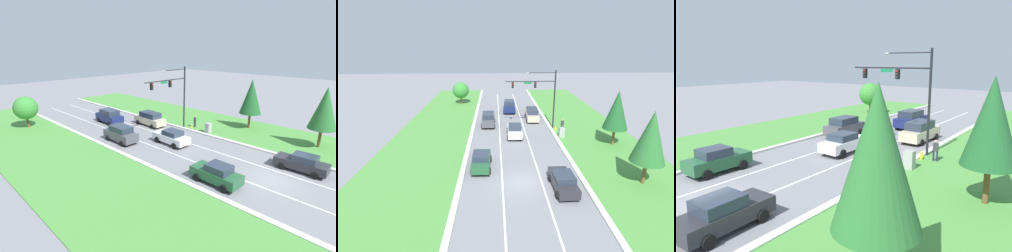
{
  "view_description": "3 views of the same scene",
  "coord_description": "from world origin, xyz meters",
  "views": [
    {
      "loc": [
        -20.6,
        -7.65,
        10.95
      ],
      "look_at": [
        1.17,
        13.52,
        1.65
      ],
      "focal_mm": 28.0,
      "sensor_mm": 36.0,
      "label": 1
    },
    {
      "loc": [
        -2.35,
        -20.91,
        12.44
      ],
      "look_at": [
        -0.91,
        13.41,
        1.01
      ],
      "focal_mm": 28.0,
      "sensor_mm": 36.0,
      "label": 2
    },
    {
      "loc": [
        15.74,
        -8.82,
        7.39
      ],
      "look_at": [
        -0.82,
        13.33,
        1.92
      ],
      "focal_mm": 35.0,
      "sensor_mm": 36.0,
      "label": 3
    }
  ],
  "objects": [
    {
      "name": "white_sedan",
      "position": [
        0.19,
        12.02,
        0.86
      ],
      "size": [
        2.18,
        4.61,
        1.69
      ],
      "rotation": [
        0.0,
        0.0,
        -0.03
      ],
      "color": "white",
      "rests_on": "ground_plane"
    },
    {
      "name": "forest_sedan",
      "position": [
        -3.84,
        3.05,
        0.86
      ],
      "size": [
        2.04,
        4.33,
        1.72
      ],
      "rotation": [
        0.0,
        0.0,
        -0.02
      ],
      "color": "#235633",
      "rests_on": "ground_plane"
    },
    {
      "name": "lane_stripe_inner_left",
      "position": [
        -1.8,
        0.0,
        0.0
      ],
      "size": [
        0.14,
        81.0,
        0.01
      ],
      "color": "white",
      "rests_on": "ground_plane"
    },
    {
      "name": "fire_hydrant",
      "position": [
        6.13,
        13.85,
        0.34
      ],
      "size": [
        0.34,
        0.2,
        0.7
      ],
      "color": "gold",
      "rests_on": "ground_plane"
    },
    {
      "name": "champagne_suv",
      "position": [
        3.52,
        19.43,
        0.99
      ],
      "size": [
        2.17,
        5.06,
        1.95
      ],
      "rotation": [
        0.0,
        0.0,
        -0.03
      ],
      "color": "beige",
      "rests_on": "ground_plane"
    },
    {
      "name": "conifer_far_right_tree",
      "position": [
        10.85,
        -0.61,
        4.51
      ],
      "size": [
        2.9,
        2.9,
        6.85
      ],
      "color": "brown",
      "rests_on": "ground_plane"
    },
    {
      "name": "charcoal_sedan",
      "position": [
        3.42,
        -1.24,
        0.81
      ],
      "size": [
        2.02,
        4.53,
        1.62
      ],
      "rotation": [
        0.0,
        0.0,
        0.03
      ],
      "color": "#28282D",
      "rests_on": "ground_plane"
    },
    {
      "name": "lane_stripe_inner_right",
      "position": [
        1.8,
        0.0,
        0.0
      ],
      "size": [
        0.14,
        81.0,
        0.01
      ],
      "color": "white",
      "rests_on": "ground_plane"
    },
    {
      "name": "curb_strip_left",
      "position": [
        -5.65,
        0.0,
        0.07
      ],
      "size": [
        0.5,
        90.0,
        0.15
      ],
      "color": "beige",
      "rests_on": "ground_plane"
    },
    {
      "name": "ground_plane",
      "position": [
        0.0,
        0.0,
        0.0
      ],
      "size": [
        160.0,
        160.0,
        0.0
      ],
      "primitive_type": "plane",
      "color": "slate"
    },
    {
      "name": "oak_near_left_tree",
      "position": [
        -9.14,
        30.72,
        2.8
      ],
      "size": [
        3.17,
        3.17,
        4.4
      ],
      "color": "brown",
      "rests_on": "ground_plane"
    },
    {
      "name": "graphite_suv",
      "position": [
        -3.43,
        16.87,
        1.0
      ],
      "size": [
        2.05,
        4.57,
        1.96
      ],
      "rotation": [
        0.0,
        0.0,
        -0.0
      ],
      "color": "#4C4C51",
      "rests_on": "ground_plane"
    },
    {
      "name": "traffic_signal_mast",
      "position": [
        4.09,
        15.15,
        5.53
      ],
      "size": [
        7.07,
        0.41,
        8.39
      ],
      "color": "black",
      "rests_on": "ground_plane"
    },
    {
      "name": "navy_suv",
      "position": [
        0.15,
        24.6,
        1.04
      ],
      "size": [
        2.3,
        4.86,
        2.03
      ],
      "rotation": [
        0.0,
        0.0,
        -0.04
      ],
      "color": "navy",
      "rests_on": "ground_plane"
    },
    {
      "name": "pedestrian",
      "position": [
        7.12,
        14.08,
        0.94
      ],
      "size": [
        0.41,
        0.27,
        1.69
      ],
      "rotation": [
        0.0,
        0.0,
        3.27
      ],
      "color": "#232842",
      "rests_on": "ground_plane"
    },
    {
      "name": "grass_verge_left",
      "position": [
        -10.9,
        0.0,
        0.04
      ],
      "size": [
        10.0,
        90.0,
        0.08
      ],
      "color": "#4C8E3D",
      "rests_on": "ground_plane"
    },
    {
      "name": "utility_cabinet",
      "position": [
        6.37,
        11.25,
        0.69
      ],
      "size": [
        0.7,
        0.6,
        1.37
      ],
      "color": "#9E9E99",
      "rests_on": "ground_plane"
    },
    {
      "name": "conifer_near_right_tree",
      "position": [
        12.04,
        8.5,
        4.43
      ],
      "size": [
        2.89,
        2.89,
        6.76
      ],
      "color": "brown",
      "rests_on": "ground_plane"
    },
    {
      "name": "grass_verge_right",
      "position": [
        10.9,
        0.0,
        0.04
      ],
      "size": [
        10.0,
        90.0,
        0.08
      ],
      "color": "#4C8E3D",
      "rests_on": "ground_plane"
    },
    {
      "name": "curb_strip_right",
      "position": [
        5.65,
        0.0,
        0.07
      ],
      "size": [
        0.5,
        90.0,
        0.15
      ],
      "color": "beige",
      "rests_on": "ground_plane"
    }
  ]
}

